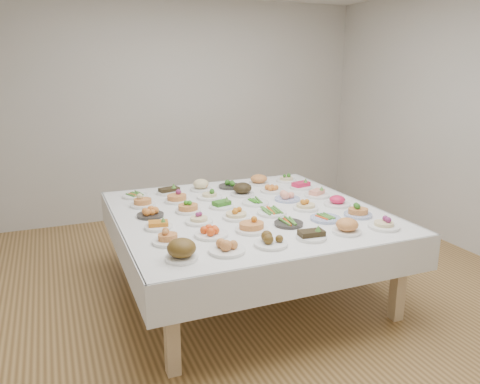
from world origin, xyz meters
name	(u,v)px	position (x,y,z in m)	size (l,w,h in m)	color
room_envelope	(260,82)	(0.00, 0.00, 1.83)	(5.02, 5.02, 2.81)	#A37A43
display_table	(247,218)	(-0.11, -0.01, 0.68)	(2.20, 2.20, 0.75)	white
dish_0	(182,251)	(-0.92, -0.82, 0.81)	(0.21, 0.21, 0.13)	white
dish_1	(227,245)	(-0.60, -0.81, 0.80)	(0.25, 0.25, 0.11)	white
dish_2	(271,239)	(-0.28, -0.82, 0.80)	(0.23, 0.23, 0.11)	white
dish_3	(311,233)	(0.05, -0.80, 0.79)	(0.22, 0.22, 0.10)	white
dish_4	(347,225)	(0.36, -0.80, 0.81)	(0.23, 0.23, 0.13)	white
dish_5	(384,220)	(0.69, -0.82, 0.82)	(0.26, 0.26, 0.14)	white
dish_6	(168,236)	(-0.93, -0.49, 0.80)	(0.22, 0.22, 0.12)	white
dish_7	(211,229)	(-0.60, -0.48, 0.80)	(0.24, 0.24, 0.11)	white
dish_8	(252,222)	(-0.28, -0.49, 0.83)	(0.25, 0.25, 0.16)	white
dish_9	(289,222)	(0.04, -0.48, 0.77)	(0.22, 0.22, 0.05)	#2D2A28
dish_10	(325,218)	(0.38, -0.48, 0.77)	(0.24, 0.24, 0.05)	#4C66B2
dish_11	(358,209)	(0.68, -0.50, 0.82)	(0.24, 0.23, 0.14)	#4C66B2
dish_12	(158,224)	(-0.92, -0.16, 0.79)	(0.21, 0.21, 0.09)	white
dish_13	(199,217)	(-0.59, -0.16, 0.80)	(0.22, 0.22, 0.11)	white
dish_14	(236,212)	(-0.28, -0.17, 0.81)	(0.22, 0.22, 0.12)	white
dish_15	(272,211)	(0.04, -0.17, 0.78)	(0.24, 0.24, 0.06)	white
dish_16	(306,202)	(0.38, -0.16, 0.81)	(0.22, 0.22, 0.13)	white
dish_17	(337,199)	(0.70, -0.17, 0.81)	(0.23, 0.23, 0.13)	white
dish_18	(150,213)	(-0.92, 0.15, 0.78)	(0.22, 0.22, 0.08)	#2D2A28
dish_19	(188,206)	(-0.59, 0.15, 0.81)	(0.21, 0.21, 0.13)	white
dish_20	(222,203)	(-0.28, 0.16, 0.79)	(0.21, 0.21, 0.10)	white
dish_21	(255,201)	(0.04, 0.15, 0.77)	(0.24, 0.24, 0.06)	white
dish_22	(287,195)	(0.36, 0.15, 0.80)	(0.24, 0.24, 0.11)	#4C66B2
dish_23	(317,192)	(0.69, 0.16, 0.79)	(0.24, 0.24, 0.10)	white
dish_24	(143,199)	(-0.92, 0.47, 0.81)	(0.22, 0.22, 0.14)	white
dish_25	(177,196)	(-0.60, 0.49, 0.81)	(0.22, 0.22, 0.13)	white
dish_26	(209,192)	(-0.28, 0.49, 0.81)	(0.24, 0.24, 0.13)	white
dish_27	(242,188)	(0.04, 0.47, 0.82)	(0.27, 0.27, 0.15)	white
dish_28	(272,188)	(0.36, 0.47, 0.79)	(0.23, 0.23, 0.10)	white
dish_29	(301,184)	(0.70, 0.48, 0.79)	(0.22, 0.22, 0.10)	white
dish_30	(135,195)	(-0.93, 0.80, 0.77)	(0.23, 0.23, 0.05)	white
dish_31	(169,188)	(-0.59, 0.81, 0.80)	(0.24, 0.24, 0.12)	white
dish_32	(201,185)	(-0.27, 0.80, 0.81)	(0.21, 0.21, 0.12)	white
dish_33	(230,184)	(0.04, 0.79, 0.79)	(0.24, 0.24, 0.09)	#2D2A28
dish_34	(259,179)	(0.37, 0.79, 0.81)	(0.21, 0.21, 0.13)	white
dish_35	(286,177)	(0.69, 0.79, 0.81)	(0.21, 0.21, 0.12)	white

